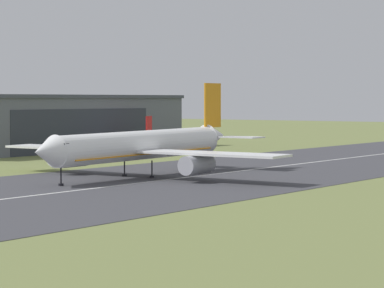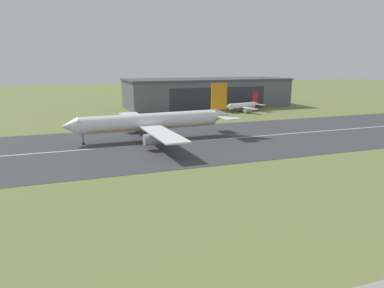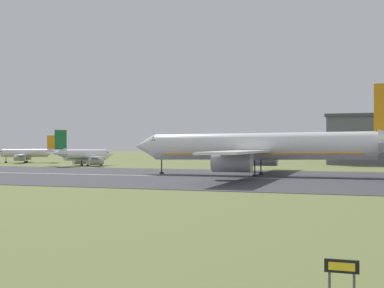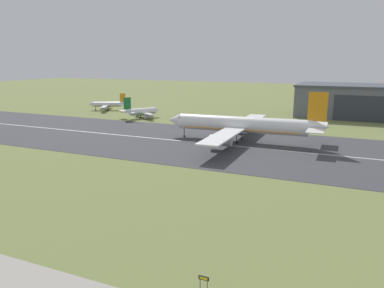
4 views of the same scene
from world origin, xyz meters
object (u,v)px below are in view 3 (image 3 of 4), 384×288
(airplane_parked_east, at_px, (26,153))
(airplane_parked_west, at_px, (84,155))
(runway_sign, at_px, (342,271))
(airplane_landing, at_px, (262,147))

(airplane_parked_east, bearing_deg, airplane_parked_west, -27.90)
(runway_sign, bearing_deg, airplane_parked_east, 129.99)
(airplane_parked_west, height_order, airplane_parked_east, airplane_parked_west)
(airplane_landing, distance_m, airplane_parked_east, 99.05)
(runway_sign, bearing_deg, airplane_parked_west, 124.30)
(airplane_parked_east, relative_size, runway_sign, 12.10)
(airplane_landing, xyz_separation_m, airplane_parked_west, (-56.18, 30.11, -2.53))
(airplane_landing, bearing_deg, airplane_parked_west, 151.81)
(airplane_landing, xyz_separation_m, airplane_parked_east, (-87.36, 46.62, -2.48))
(airplane_landing, height_order, runway_sign, airplane_landing)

